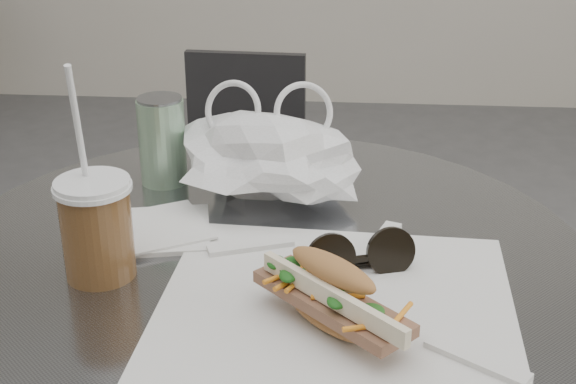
# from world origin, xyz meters

# --- Properties ---
(chair_far) EXTENTS (0.37, 0.38, 0.69)m
(chair_far) POSITION_xyz_m (-0.16, 1.12, 0.31)
(chair_far) COLOR #2D2D2F
(chair_far) RESTS_ON ground
(sandwich_paper) EXTENTS (0.37, 0.35, 0.00)m
(sandwich_paper) POSITION_xyz_m (0.09, 0.08, 0.74)
(sandwich_paper) COLOR white
(sandwich_paper) RESTS_ON cafe_table
(banh_mi) EXTENTS (0.21, 0.21, 0.07)m
(banh_mi) POSITION_xyz_m (0.08, 0.05, 0.78)
(banh_mi) COLOR #B27E43
(banh_mi) RESTS_ON sandwich_paper
(iced_coffee) EXTENTS (0.08, 0.08, 0.24)m
(iced_coffee) POSITION_xyz_m (-0.17, 0.14, 0.80)
(iced_coffee) COLOR brown
(iced_coffee) RESTS_ON cafe_table
(sunglasses) EXTENTS (0.12, 0.06, 0.05)m
(sunglasses) POSITION_xyz_m (0.11, 0.16, 0.76)
(sunglasses) COLOR black
(sunglasses) RESTS_ON cafe_table
(plastic_bag) EXTENTS (0.22, 0.18, 0.11)m
(plastic_bag) POSITION_xyz_m (-0.01, 0.34, 0.79)
(plastic_bag) COLOR white
(plastic_bag) RESTS_ON cafe_table
(napkin_stack) EXTENTS (0.15, 0.15, 0.01)m
(napkin_stack) POSITION_xyz_m (-0.13, 0.24, 0.74)
(napkin_stack) COLOR white
(napkin_stack) RESTS_ON cafe_table
(drink_can) EXTENTS (0.06, 0.06, 0.12)m
(drink_can) POSITION_xyz_m (-0.15, 0.39, 0.80)
(drink_can) COLOR #60A566
(drink_can) RESTS_ON cafe_table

